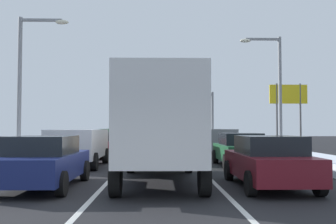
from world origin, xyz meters
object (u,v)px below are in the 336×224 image
street_lamp_right_mid (274,84)px  roadside_sign_right (288,101)px  sedan_green_right_lane_second (240,150)px  suv_gray_right_lane_third (215,139)px  suv_green_left_lane_fourth (117,138)px  traffic_light_gantry (182,104)px  suv_silver_left_lane_second (79,144)px  street_lamp_left_mid (27,74)px  box_truck_center_lane_nearest (160,123)px  sedan_black_center_lane_fourth (159,139)px  street_lamp_right_near (333,39)px  sedan_maroon_right_lane_nearest (268,161)px  suv_charcoal_right_lane_fourth (204,137)px  sedan_navy_left_lane_nearest (44,162)px  suv_tan_center_lane_second (160,141)px  sedan_maroon_left_lane_third (104,144)px  sedan_red_center_lane_third (159,142)px

street_lamp_right_mid → roadside_sign_right: 8.83m
sedan_green_right_lane_second → suv_gray_right_lane_third: size_ratio=0.92×
suv_green_left_lane_fourth → traffic_light_gantry: bearing=72.1°
sedan_green_right_lane_second → suv_silver_left_lane_second: 7.28m
street_lamp_left_mid → roadside_sign_right: bearing=33.6°
box_truck_center_lane_nearest → sedan_black_center_lane_fourth: box_truck_center_lane_nearest is taller
sedan_black_center_lane_fourth → street_lamp_right_near: size_ratio=0.48×
sedan_maroon_right_lane_nearest → suv_charcoal_right_lane_fourth: suv_charcoal_right_lane_fourth is taller
sedan_navy_left_lane_nearest → traffic_light_gantry: 37.37m
suv_tan_center_lane_second → sedan_navy_left_lane_nearest: size_ratio=1.09×
sedan_green_right_lane_second → sedan_navy_left_lane_nearest: size_ratio=1.00×
street_lamp_left_mid → suv_gray_right_lane_third: bearing=20.0°
traffic_light_gantry → roadside_sign_right: size_ratio=1.99×
traffic_light_gantry → street_lamp_right_mid: bearing=-79.2°
roadside_sign_right → suv_gray_right_lane_third: bearing=-132.5°
suv_tan_center_lane_second → sedan_black_center_lane_fourth: suv_tan_center_lane_second is taller
suv_silver_left_lane_second → street_lamp_right_near: 11.86m
traffic_light_gantry → sedan_green_right_lane_second: bearing=-88.4°
street_lamp_right_mid → roadside_sign_right: (3.61, 8.04, -0.55)m
suv_charcoal_right_lane_fourth → sedan_maroon_left_lane_third: size_ratio=1.09×
suv_tan_center_lane_second → street_lamp_left_mid: 7.91m
sedan_navy_left_lane_nearest → traffic_light_gantry: size_ratio=0.41×
suv_silver_left_lane_second → sedan_maroon_left_lane_third: bearing=86.9°
sedan_navy_left_lane_nearest → suv_green_left_lane_fourth: (0.16, 18.06, 0.25)m
traffic_light_gantry → street_lamp_right_mid: (4.50, -23.56, -0.17)m
suv_green_left_lane_fourth → roadside_sign_right: bearing=12.3°
suv_charcoal_right_lane_fourth → street_lamp_right_mid: (3.81, -6.09, 3.56)m
sedan_red_center_lane_third → suv_silver_left_lane_second: bearing=-109.5°
suv_silver_left_lane_second → sedan_maroon_left_lane_third: suv_silver_left_lane_second is taller
sedan_navy_left_lane_nearest → roadside_sign_right: (14.29, 21.13, 3.25)m
suv_silver_left_lane_second → street_lamp_left_mid: size_ratio=0.64×
sedan_red_center_lane_third → sedan_maroon_left_lane_third: (-3.26, -4.31, 0.00)m
sedan_maroon_left_lane_third → street_lamp_right_mid: street_lamp_right_mid is taller
sedan_red_center_lane_third → street_lamp_right_near: bearing=-58.3°
sedan_navy_left_lane_nearest → street_lamp_left_mid: bearing=111.5°
suv_gray_right_lane_third → box_truck_center_lane_nearest: 12.74m
suv_charcoal_right_lane_fourth → sedan_black_center_lane_fourth: 4.79m
sedan_black_center_lane_fourth → suv_silver_left_lane_second: size_ratio=0.92×
suv_gray_right_lane_third → traffic_light_gantry: 23.88m
suv_charcoal_right_lane_fourth → suv_green_left_lane_fourth: (-6.71, -1.12, 0.00)m
suv_green_left_lane_fourth → street_lamp_right_mid: 12.17m
sedan_maroon_right_lane_nearest → traffic_light_gantry: bearing=90.6°
sedan_maroon_right_lane_nearest → suv_green_left_lane_fourth: (-6.41, 18.11, 0.25)m
street_lamp_right_near → street_lamp_left_mid: bearing=161.7°
sedan_maroon_left_lane_third → roadside_sign_right: bearing=32.7°
box_truck_center_lane_nearest → sedan_maroon_left_lane_third: 11.67m
sedan_black_center_lane_fourth → suv_green_left_lane_fourth: suv_green_left_lane_fourth is taller
suv_charcoal_right_lane_fourth → suv_silver_left_lane_second: size_ratio=1.00×
suv_green_left_lane_fourth → traffic_light_gantry: size_ratio=0.45×
sedan_navy_left_lane_nearest → suv_green_left_lane_fourth: size_ratio=0.92×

